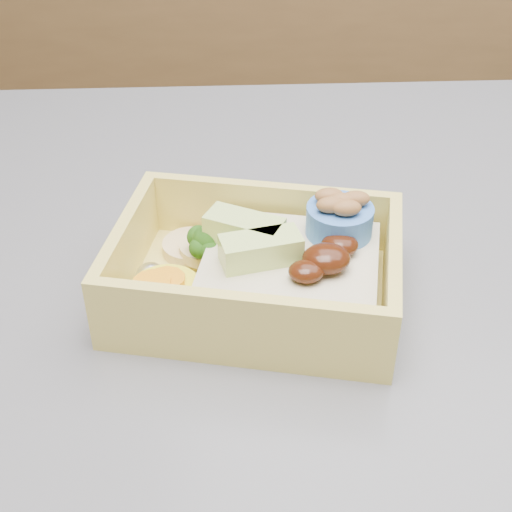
{
  "coord_description": "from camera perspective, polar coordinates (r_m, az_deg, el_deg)",
  "views": [
    {
      "loc": [
        0.15,
        -0.34,
        1.2
      ],
      "look_at": [
        0.17,
        -0.01,
        0.95
      ],
      "focal_mm": 50.0,
      "sensor_mm": 36.0,
      "label": 1
    }
  ],
  "objects": [
    {
      "name": "bento_box",
      "position": [
        0.43,
        0.73,
        -1.12
      ],
      "size": [
        0.19,
        0.15,
        0.06
      ],
      "rotation": [
        0.0,
        0.0,
        -0.21
      ],
      "color": "#E2CD5D",
      "rests_on": "island"
    }
  ]
}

